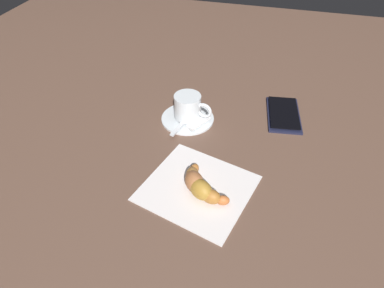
# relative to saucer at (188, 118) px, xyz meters

# --- Properties ---
(ground_plane) EXTENTS (1.80, 1.80, 0.00)m
(ground_plane) POSITION_rel_saucer_xyz_m (0.10, 0.04, -0.00)
(ground_plane) COLOR brown
(saucer) EXTENTS (0.12, 0.12, 0.01)m
(saucer) POSITION_rel_saucer_xyz_m (0.00, 0.00, 0.00)
(saucer) COLOR silver
(saucer) RESTS_ON ground
(espresso_cup) EXTENTS (0.06, 0.09, 0.06)m
(espresso_cup) POSITION_rel_saucer_xyz_m (0.00, 0.00, 0.03)
(espresso_cup) COLOR silver
(espresso_cup) RESTS_ON saucer
(teaspoon) EXTENTS (0.12, 0.04, 0.01)m
(teaspoon) POSITION_rel_saucer_xyz_m (-0.00, 0.00, 0.01)
(teaspoon) COLOR silver
(teaspoon) RESTS_ON saucer
(sugar_packet) EXTENTS (0.06, 0.05, 0.01)m
(sugar_packet) POSITION_rel_saucer_xyz_m (0.02, 0.03, 0.01)
(sugar_packet) COLOR white
(sugar_packet) RESTS_ON saucer
(napkin) EXTENTS (0.22, 0.23, 0.00)m
(napkin) POSITION_rel_saucer_xyz_m (0.20, 0.07, -0.00)
(napkin) COLOR silver
(napkin) RESTS_ON ground
(croissant) EXTENTS (0.09, 0.10, 0.04)m
(croissant) POSITION_rel_saucer_xyz_m (0.21, 0.08, 0.02)
(croissant) COLOR #BC7032
(croissant) RESTS_ON napkin
(cell_phone) EXTENTS (0.15, 0.09, 0.01)m
(cell_phone) POSITION_rel_saucer_xyz_m (-0.07, 0.22, 0.00)
(cell_phone) COLOR #1B1D35
(cell_phone) RESTS_ON ground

